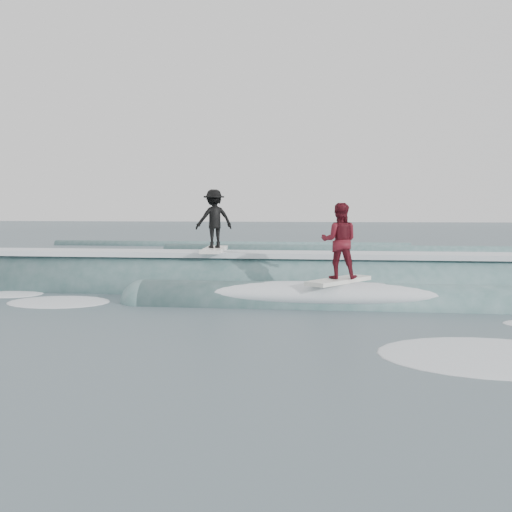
# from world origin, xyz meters

# --- Properties ---
(ground) EXTENTS (160.00, 160.00, 0.00)m
(ground) POSITION_xyz_m (0.00, 0.00, 0.00)
(ground) COLOR #394B54
(ground) RESTS_ON ground
(breaking_wave) EXTENTS (20.97, 3.85, 2.13)m
(breaking_wave) POSITION_xyz_m (0.33, 3.18, 0.05)
(breaking_wave) COLOR #3D6665
(breaking_wave) RESTS_ON ground
(surfer_black) EXTENTS (1.23, 2.03, 1.76)m
(surfer_black) POSITION_xyz_m (-1.32, 3.59, 1.98)
(surfer_black) COLOR white
(surfer_black) RESTS_ON ground
(surfer_red) EXTENTS (1.63, 1.94, 1.91)m
(surfer_red) POSITION_xyz_m (2.15, 1.39, 1.50)
(surfer_red) COLOR white
(surfer_red) RESTS_ON ground
(whitewater) EXTENTS (15.14, 6.94, 0.10)m
(whitewater) POSITION_xyz_m (0.17, -0.46, 0.00)
(whitewater) COLOR white
(whitewater) RESTS_ON ground
(far_swells) EXTENTS (33.58, 8.65, 0.80)m
(far_swells) POSITION_xyz_m (-1.68, 17.65, 0.00)
(far_swells) COLOR #3D6665
(far_swells) RESTS_ON ground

